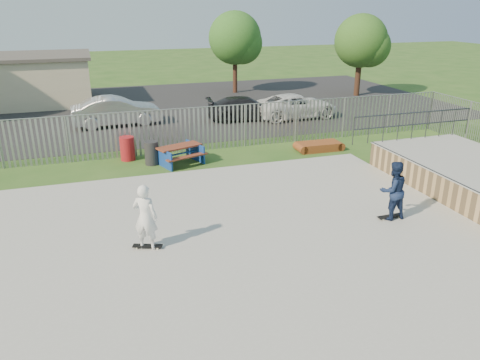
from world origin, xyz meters
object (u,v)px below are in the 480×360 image
object	(u,v)px
car_dark	(246,108)
tree_right	(361,41)
trash_bin_red	(127,148)
tree_mid	(235,38)
car_silver	(117,111)
picnic_table	(180,154)
skater_navy	(393,190)
car_white	(296,106)
skater_white	(145,217)
trash_bin_grey	(152,153)
funbox	(319,146)

from	to	relation	value
car_dark	tree_right	world-z (taller)	tree_right
trash_bin_red	tree_mid	size ratio (longest dim) A/B	0.17
car_silver	trash_bin_red	bearing A→B (deg)	175.97
trash_bin_red	picnic_table	bearing A→B (deg)	-30.12
car_silver	skater_navy	distance (m)	16.68
car_white	car_silver	bearing A→B (deg)	80.16
car_dark	skater_navy	xyz separation A→B (m)	(-0.13, -14.22, 0.39)
skater_navy	car_silver	bearing A→B (deg)	-66.20
trash_bin_red	car_silver	bearing A→B (deg)	89.72
car_silver	tree_mid	world-z (taller)	tree_mid
skater_navy	skater_white	bearing A→B (deg)	-4.27
car_white	skater_navy	xyz separation A→B (m)	(-3.09, -13.78, 0.36)
trash_bin_red	skater_navy	bearing A→B (deg)	-51.13
tree_mid	skater_white	world-z (taller)	tree_mid
trash_bin_grey	skater_white	distance (m)	7.59
car_silver	tree_mid	bearing A→B (deg)	-53.79
tree_mid	tree_right	size ratio (longest dim) A/B	1.03
tree_mid	skater_navy	size ratio (longest dim) A/B	3.22
trash_bin_red	tree_mid	xyz separation A→B (m)	(9.24, 14.07, 3.45)
tree_mid	tree_right	xyz separation A→B (m)	(8.09, -3.88, -0.13)
picnic_table	car_silver	distance (m)	7.80
tree_mid	tree_right	distance (m)	8.97
funbox	trash_bin_grey	distance (m)	7.58
picnic_table	car_white	size ratio (longest dim) A/B	0.45
picnic_table	skater_white	distance (m)	7.58
funbox	trash_bin_red	bearing A→B (deg)	172.68
tree_mid	picnic_table	bearing A→B (deg)	-115.31
funbox	car_dark	xyz separation A→B (m)	(-1.28, 6.70, 0.49)
tree_right	picnic_table	bearing A→B (deg)	-143.39
funbox	trash_bin_red	size ratio (longest dim) A/B	1.83
funbox	tree_right	distance (m)	14.92
trash_bin_red	car_silver	world-z (taller)	car_silver
tree_mid	trash_bin_red	bearing A→B (deg)	-123.29
picnic_table	skater_navy	distance (m)	9.14
trash_bin_grey	car_dark	size ratio (longest dim) A/B	0.22
trash_bin_grey	tree_mid	bearing A→B (deg)	60.91
car_white	tree_mid	distance (m)	9.67
picnic_table	tree_right	bearing A→B (deg)	17.40
skater_navy	tree_mid	bearing A→B (deg)	-96.58
trash_bin_red	skater_navy	xyz separation A→B (m)	(7.07, -8.77, 0.55)
trash_bin_red	tree_mid	world-z (taller)	tree_mid
picnic_table	skater_navy	bearing A→B (deg)	-75.63
trash_bin_grey	tree_mid	world-z (taller)	tree_mid
picnic_table	car_dark	bearing A→B (deg)	32.83
skater_navy	tree_right	bearing A→B (deg)	-119.57
skater_white	skater_navy	bearing A→B (deg)	-153.39
car_white	skater_white	size ratio (longest dim) A/B	2.71
tree_right	funbox	bearing A→B (deg)	-127.72
skater_navy	skater_white	size ratio (longest dim) A/B	1.00
picnic_table	tree_mid	world-z (taller)	tree_mid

